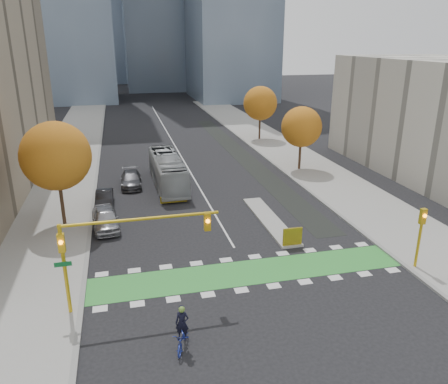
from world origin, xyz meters
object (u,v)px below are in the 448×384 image
cyclist (183,334)px  tree_east_near (301,127)px  bus (168,170)px  parked_car_b (104,199)px  traffic_signal_west (114,241)px  traffic_signal_east (421,229)px  tree_west (56,156)px  tree_east_far (260,103)px  parked_car_c (131,179)px  parked_car_a (105,218)px  hazard_board (292,237)px

cyclist → tree_east_near: bearing=77.0°
bus → parked_car_b: size_ratio=2.76×
traffic_signal_west → cyclist: (2.86, -4.08, -3.27)m
traffic_signal_east → cyclist: (-15.57, -4.08, -1.97)m
traffic_signal_west → parked_car_b: 16.53m
tree_west → tree_east_far: (24.50, 26.00, -0.38)m
tree_west → bus: bearing=41.4°
cyclist → traffic_signal_east: bearing=34.4°
parked_car_b → parked_car_c: parked_car_c is taller
parked_car_a → parked_car_c: size_ratio=0.98×
cyclist → parked_car_a: 15.68m
parked_car_a → parked_car_c: 10.27m
traffic_signal_east → bus: (-13.41, 20.52, -1.17)m
tree_west → bus: size_ratio=0.73×
traffic_signal_east → tree_west: bearing=150.9°
tree_east_near → traffic_signal_west: (-19.93, -22.51, -0.83)m
traffic_signal_east → tree_east_far: bearing=87.0°
bus → parked_car_c: size_ratio=2.30×
tree_west → tree_east_far: tree_west is taller
parked_car_a → tree_east_far: bearing=46.1°
tree_west → parked_car_a: 5.92m
tree_east_near → parked_car_a: size_ratio=1.48×
hazard_board → parked_car_c: 19.50m
tree_east_far → parked_car_a: bearing=-127.9°
tree_west → parked_car_b: 6.83m
parked_car_b → parked_car_c: size_ratio=0.83×
bus → tree_east_far: bearing=48.2°
traffic_signal_east → parked_car_c: (-17.00, 21.14, -2.03)m
tree_west → parked_car_c: bearing=57.5°
parked_car_a → bus: bearing=51.8°
tree_east_near → tree_east_far: size_ratio=0.92×
tree_east_far → parked_car_c: tree_east_far is taller
parked_car_b → tree_east_far: bearing=47.8°
tree_east_far → parked_car_a: tree_east_far is taller
traffic_signal_east → hazard_board: bearing=144.1°
tree_west → bus: (9.09, 8.01, -4.05)m
hazard_board → bus: bus is taller
tree_east_far → parked_car_b: bearing=-133.9°
hazard_board → tree_east_far: 35.13m
parked_car_b → parked_car_c: (2.50, 5.00, 0.04)m
tree_east_far → cyclist: 46.29m
tree_east_far → cyclist: tree_east_far is taller
traffic_signal_east → bus: bearing=123.2°
traffic_signal_west → traffic_signal_east: bearing=0.0°
traffic_signal_west → cyclist: traffic_signal_west is taller
tree_east_near → cyclist: size_ratio=3.10×
traffic_signal_west → traffic_signal_east: 18.48m
traffic_signal_west → parked_car_c: bearing=86.1°
hazard_board → tree_west: (-16.00, 7.80, 4.82)m
tree_east_far → cyclist: bearing=-112.4°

